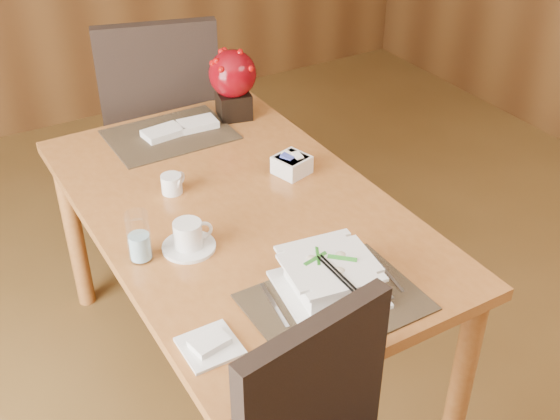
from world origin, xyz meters
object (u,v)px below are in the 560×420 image
dining_table (239,229)px  soup_setting (329,278)px  water_glass (139,237)px  coffee_cup (188,237)px  creamer_jug (172,184)px  far_chair (161,119)px  sugar_caddy (292,165)px  bread_plate (210,346)px  berry_decor (233,80)px

dining_table → soup_setting: (0.01, -0.51, 0.15)m
water_glass → coffee_cup: bearing=-9.2°
soup_setting → creamer_jug: 0.70m
dining_table → far_chair: size_ratio=1.38×
far_chair → sugar_caddy: bearing=115.2°
dining_table → coffee_cup: (-0.23, -0.13, 0.14)m
coffee_cup → sugar_caddy: 0.53m
coffee_cup → far_chair: 1.16m
coffee_cup → soup_setting: bearing=-57.3°
water_glass → bread_plate: size_ratio=1.13×
dining_table → far_chair: 0.97m
berry_decor → bread_plate: 1.28m
soup_setting → berry_decor: 1.12m
soup_setting → far_chair: far_chair is taller
soup_setting → creamer_jug: size_ratio=3.32×
creamer_jug → sugar_caddy: size_ratio=0.84×
water_glass → dining_table: bearing=16.6°
dining_table → water_glass: 0.42m
coffee_cup → far_chair: far_chair is taller
soup_setting → water_glass: 0.55m
water_glass → sugar_caddy: bearing=17.2°
creamer_jug → bread_plate: (-0.20, -0.70, -0.03)m
water_glass → bread_plate: 0.43m
creamer_jug → sugar_caddy: (0.40, -0.09, -0.00)m
sugar_caddy → far_chair: bearing=98.5°
sugar_caddy → creamer_jug: bearing=167.0°
dining_table → sugar_caddy: (0.25, 0.08, 0.13)m
dining_table → creamer_jug: creamer_jug is taller
coffee_cup → bread_plate: 0.42m
coffee_cup → bread_plate: coffee_cup is taller
dining_table → coffee_cup: bearing=-150.2°
water_glass → berry_decor: size_ratio=0.57×
creamer_jug → bread_plate: bearing=-130.1°
berry_decor → coffee_cup: bearing=-126.2°
water_glass → far_chair: 1.20m
soup_setting → sugar_caddy: soup_setting is taller
bread_plate → dining_table: bearing=56.1°
creamer_jug → berry_decor: 0.60m
creamer_jug → berry_decor: berry_decor is taller
water_glass → berry_decor: (0.65, 0.68, 0.08)m
soup_setting → dining_table: bearing=99.3°
sugar_caddy → berry_decor: (0.03, 0.49, 0.12)m
water_glass → creamer_jug: water_glass is taller
dining_table → creamer_jug: (-0.15, 0.17, 0.13)m
coffee_cup → creamer_jug: 0.32m
soup_setting → far_chair: size_ratio=0.27×
soup_setting → sugar_caddy: bearing=76.0°
creamer_jug → berry_decor: bearing=18.4°
dining_table → coffee_cup: coffee_cup is taller
soup_setting → sugar_caddy: (0.24, 0.59, -0.02)m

